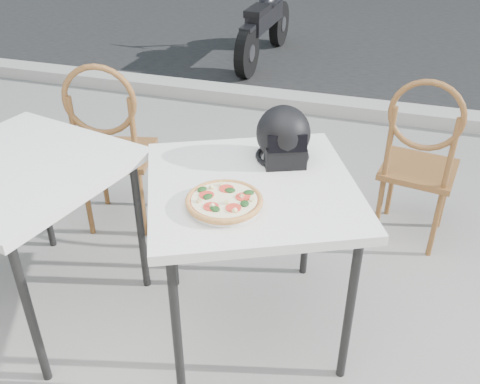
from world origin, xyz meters
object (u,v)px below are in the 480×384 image
(plate, at_px, (224,205))
(cafe_table_side, at_px, (20,179))
(cafe_table_main, at_px, (252,199))
(cafe_chair_side, at_px, (111,140))
(motorcycle, at_px, (265,26))
(helmet, at_px, (283,137))
(pizza, at_px, (224,201))
(cafe_chair_main, at_px, (420,155))

(plate, relative_size, cafe_table_side, 0.29)
(plate, height_order, cafe_table_side, plate)
(cafe_table_main, distance_m, plate, 0.23)
(cafe_chair_side, xyz_separation_m, motorcycle, (0.01, 3.52, -0.22))
(helmet, bearing_deg, plate, -128.05)
(pizza, distance_m, cafe_table_side, 1.02)
(plate, bearing_deg, cafe_chair_side, 140.57)
(pizza, bearing_deg, cafe_table_main, 74.67)
(cafe_chair_main, relative_size, cafe_table_side, 1.02)
(plate, bearing_deg, pizza, 89.76)
(pizza, height_order, cafe_chair_side, cafe_chair_side)
(cafe_chair_main, bearing_deg, cafe_table_side, 41.64)
(motorcycle, bearing_deg, helmet, -71.76)
(cafe_chair_main, bearing_deg, pizza, 66.16)
(cafe_chair_side, relative_size, motorcycle, 0.62)
(cafe_table_side, bearing_deg, helmet, 19.54)
(plate, height_order, cafe_chair_side, cafe_chair_side)
(motorcycle, bearing_deg, cafe_table_main, -73.64)
(plate, xyz_separation_m, cafe_chair_side, (-0.97, 0.80, -0.23))
(pizza, relative_size, cafe_table_side, 0.37)
(helmet, relative_size, cafe_chair_main, 0.31)
(cafe_table_main, height_order, pizza, pizza)
(motorcycle, bearing_deg, cafe_chair_side, -87.72)
(cafe_table_main, height_order, cafe_chair_side, cafe_chair_side)
(cafe_table_side, bearing_deg, motorcycle, 89.32)
(motorcycle, bearing_deg, cafe_table_side, -88.20)
(cafe_table_side, xyz_separation_m, motorcycle, (0.05, 4.26, -0.37))
(helmet, relative_size, cafe_table_side, 0.32)
(cafe_table_main, relative_size, helmet, 3.52)
(cafe_table_main, bearing_deg, cafe_chair_main, 53.52)
(plate, height_order, cafe_chair_main, cafe_chair_main)
(motorcycle, bearing_deg, cafe_chair_main, -58.68)
(helmet, bearing_deg, cafe_table_side, 177.29)
(pizza, distance_m, cafe_chair_side, 1.28)
(cafe_chair_main, distance_m, cafe_chair_side, 1.78)
(helmet, xyz_separation_m, cafe_table_side, (-1.14, -0.40, -0.19))
(cafe_chair_main, height_order, cafe_table_side, cafe_chair_main)
(helmet, distance_m, cafe_table_side, 1.22)
(plate, height_order, pizza, pizza)
(cafe_table_main, distance_m, helmet, 0.32)
(cafe_chair_main, relative_size, cafe_chair_side, 0.97)
(cafe_table_main, distance_m, cafe_table_side, 1.08)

